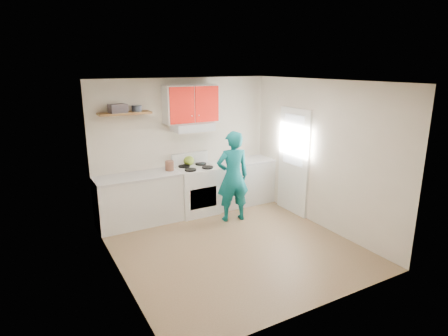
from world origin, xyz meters
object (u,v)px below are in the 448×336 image
tin (137,108)px  crock (170,166)px  kettle (189,161)px  person (233,177)px  stove (196,190)px

tin → crock: size_ratio=0.88×
kettle → tin: bearing=178.0°
kettle → person: size_ratio=0.13×
stove → tin: tin is taller
crock → person: (0.95, -0.71, -0.15)m
tin → person: bearing=-30.3°
tin → crock: bearing=-15.3°
kettle → crock: size_ratio=1.09×
tin → kettle: size_ratio=0.80×
crock → person: person is taller
person → stove: bearing=-45.7°
stove → kettle: kettle is taller
crock → tin: bearing=164.7°
tin → stove: bearing=-10.6°
tin → crock: tin is taller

